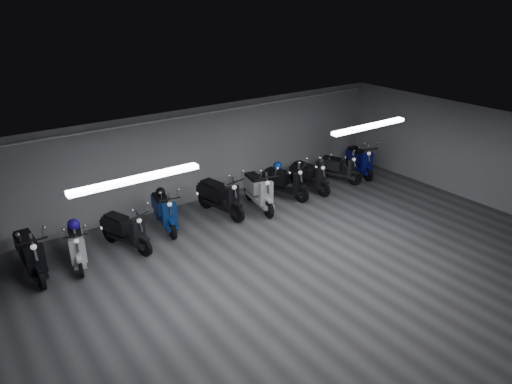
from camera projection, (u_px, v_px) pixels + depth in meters
floor at (298, 280)px, 10.25m from camera, size 14.00×10.00×0.01m
ceiling at (303, 158)px, 9.14m from camera, size 14.00×10.00×0.01m
back_wall at (186, 158)px, 13.44m from camera, size 14.00×0.01×2.80m
right_wall at (488, 158)px, 13.44m from camera, size 0.01×10.00×2.80m
fluor_strip_left at (137, 179)px, 8.31m from camera, size 2.40×0.18×0.08m
fluor_strip_right at (369, 126)px, 11.52m from camera, size 2.40×0.18×0.08m
conduit at (185, 116)px, 12.89m from camera, size 13.60×0.05×0.05m
scooter_1 at (29, 247)px, 10.14m from camera, size 0.69×1.92×1.42m
scooter_2 at (76, 240)px, 10.61m from camera, size 0.89×1.75×1.24m
scooter_3 at (125, 224)px, 11.24m from camera, size 1.17×1.87×1.32m
scooter_4 at (164, 206)px, 12.19m from camera, size 0.87×1.88×1.35m
scooter_5 at (220, 191)px, 12.95m from camera, size 1.00×2.04×1.45m
scooter_6 at (259, 185)px, 13.35m from camera, size 1.00×2.03×1.45m
scooter_7 at (285, 177)px, 14.05m from camera, size 1.19×1.92×1.35m
scooter_8 at (310, 171)px, 14.55m from camera, size 0.73×1.83×1.33m
scooter_9 at (339, 163)px, 15.28m from camera, size 1.12×1.78×1.26m
scooter_10 at (360, 156)px, 15.83m from camera, size 1.13×1.91×1.35m
helmet_0 at (278, 166)px, 14.07m from camera, size 0.27×0.27×0.27m
helmet_1 at (73, 225)px, 10.69m from camera, size 0.28×0.28×0.28m
helmet_2 at (160, 192)px, 12.29m from camera, size 0.25×0.25×0.25m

